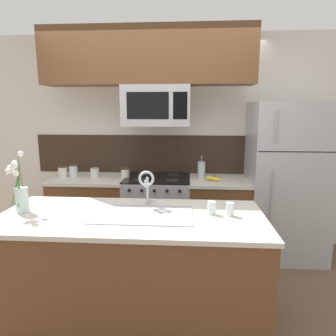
{
  "coord_description": "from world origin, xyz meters",
  "views": [
    {
      "loc": [
        0.36,
        -2.51,
        1.7
      ],
      "look_at": [
        0.17,
        0.27,
        1.16
      ],
      "focal_mm": 32.0,
      "sensor_mm": 36.0,
      "label": 1
    }
  ],
  "objects_px": {
    "refrigerator": "(286,181)",
    "storage_jar_medium": "(73,171)",
    "flower_vase": "(20,194)",
    "spare_glass": "(230,209)",
    "banana_bunch": "(214,179)",
    "storage_jar_squat": "(125,173)",
    "sink_faucet": "(147,183)",
    "stove_range": "(158,215)",
    "storage_jar_tall": "(63,172)",
    "drinking_glass": "(212,208)",
    "microwave": "(157,106)",
    "storage_jar_short": "(95,173)",
    "french_press": "(201,170)"
  },
  "relations": [
    {
      "from": "storage_jar_medium",
      "to": "storage_jar_squat",
      "type": "bearing_deg",
      "value": -4.08
    },
    {
      "from": "microwave",
      "to": "storage_jar_short",
      "type": "bearing_deg",
      "value": 176.09
    },
    {
      "from": "drinking_glass",
      "to": "spare_glass",
      "type": "xyz_separation_m",
      "value": [
        0.14,
        -0.03,
        0.0
      ]
    },
    {
      "from": "storage_jar_medium",
      "to": "sink_faucet",
      "type": "height_order",
      "value": "sink_faucet"
    },
    {
      "from": "refrigerator",
      "to": "drinking_glass",
      "type": "bearing_deg",
      "value": -127.84
    },
    {
      "from": "refrigerator",
      "to": "flower_vase",
      "type": "height_order",
      "value": "refrigerator"
    },
    {
      "from": "microwave",
      "to": "storage_jar_short",
      "type": "xyz_separation_m",
      "value": [
        -0.76,
        0.05,
        -0.78
      ]
    },
    {
      "from": "refrigerator",
      "to": "drinking_glass",
      "type": "distance_m",
      "value": 1.53
    },
    {
      "from": "stove_range",
      "to": "storage_jar_short",
      "type": "xyz_separation_m",
      "value": [
        -0.76,
        0.03,
        0.5
      ]
    },
    {
      "from": "storage_jar_medium",
      "to": "spare_glass",
      "type": "distance_m",
      "value": 2.12
    },
    {
      "from": "french_press",
      "to": "banana_bunch",
      "type": "bearing_deg",
      "value": -41.31
    },
    {
      "from": "banana_bunch",
      "to": "refrigerator",
      "type": "bearing_deg",
      "value": 5.48
    },
    {
      "from": "banana_bunch",
      "to": "french_press",
      "type": "height_order",
      "value": "french_press"
    },
    {
      "from": "flower_vase",
      "to": "spare_glass",
      "type": "bearing_deg",
      "value": 1.24
    },
    {
      "from": "refrigerator",
      "to": "storage_jar_medium",
      "type": "relative_size",
      "value": 12.16
    },
    {
      "from": "stove_range",
      "to": "storage_jar_squat",
      "type": "relative_size",
      "value": 7.85
    },
    {
      "from": "microwave",
      "to": "storage_jar_medium",
      "type": "relative_size",
      "value": 5.07
    },
    {
      "from": "storage_jar_tall",
      "to": "storage_jar_short",
      "type": "xyz_separation_m",
      "value": [
        0.38,
        0.03,
        -0.01
      ]
    },
    {
      "from": "flower_vase",
      "to": "storage_jar_medium",
      "type": "bearing_deg",
      "value": 93.62
    },
    {
      "from": "storage_jar_short",
      "to": "drinking_glass",
      "type": "relative_size",
      "value": 1.07
    },
    {
      "from": "storage_jar_tall",
      "to": "banana_bunch",
      "type": "xyz_separation_m",
      "value": [
        1.79,
        -0.06,
        -0.04
      ]
    },
    {
      "from": "storage_jar_medium",
      "to": "flower_vase",
      "type": "distance_m",
      "value": 1.29
    },
    {
      "from": "storage_jar_squat",
      "to": "banana_bunch",
      "type": "height_order",
      "value": "storage_jar_squat"
    },
    {
      "from": "storage_jar_tall",
      "to": "flower_vase",
      "type": "height_order",
      "value": "flower_vase"
    },
    {
      "from": "spare_glass",
      "to": "stove_range",
      "type": "bearing_deg",
      "value": 119.22
    },
    {
      "from": "storage_jar_medium",
      "to": "flower_vase",
      "type": "height_order",
      "value": "flower_vase"
    },
    {
      "from": "storage_jar_squat",
      "to": "storage_jar_short",
      "type": "bearing_deg",
      "value": 173.8
    },
    {
      "from": "storage_jar_squat",
      "to": "sink_faucet",
      "type": "bearing_deg",
      "value": -68.69
    },
    {
      "from": "microwave",
      "to": "storage_jar_squat",
      "type": "height_order",
      "value": "microwave"
    },
    {
      "from": "storage_jar_medium",
      "to": "microwave",
      "type": "bearing_deg",
      "value": -3.16
    },
    {
      "from": "flower_vase",
      "to": "drinking_glass",
      "type": "bearing_deg",
      "value": 2.38
    },
    {
      "from": "spare_glass",
      "to": "banana_bunch",
      "type": "bearing_deg",
      "value": 91.43
    },
    {
      "from": "stove_range",
      "to": "storage_jar_tall",
      "type": "relative_size",
      "value": 7.08
    },
    {
      "from": "spare_glass",
      "to": "storage_jar_tall",
      "type": "bearing_deg",
      "value": 146.2
    },
    {
      "from": "storage_jar_squat",
      "to": "flower_vase",
      "type": "xyz_separation_m",
      "value": [
        -0.56,
        -1.24,
        0.09
      ]
    },
    {
      "from": "sink_faucet",
      "to": "flower_vase",
      "type": "bearing_deg",
      "value": -167.12
    },
    {
      "from": "stove_range",
      "to": "storage_jar_tall",
      "type": "xyz_separation_m",
      "value": [
        -1.14,
        0.0,
        0.51
      ]
    },
    {
      "from": "storage_jar_medium",
      "to": "banana_bunch",
      "type": "bearing_deg",
      "value": -3.26
    },
    {
      "from": "refrigerator",
      "to": "flower_vase",
      "type": "xyz_separation_m",
      "value": [
        -2.43,
        -1.27,
        0.17
      ]
    },
    {
      "from": "stove_range",
      "to": "storage_jar_squat",
      "type": "height_order",
      "value": "storage_jar_squat"
    },
    {
      "from": "refrigerator",
      "to": "flower_vase",
      "type": "bearing_deg",
      "value": -152.34
    },
    {
      "from": "stove_range",
      "to": "french_press",
      "type": "xyz_separation_m",
      "value": [
        0.52,
        0.06,
        0.55
      ]
    },
    {
      "from": "storage_jar_short",
      "to": "banana_bunch",
      "type": "xyz_separation_m",
      "value": [
        1.41,
        -0.09,
        -0.03
      ]
    },
    {
      "from": "storage_jar_tall",
      "to": "banana_bunch",
      "type": "height_order",
      "value": "storage_jar_tall"
    },
    {
      "from": "stove_range",
      "to": "storage_jar_short",
      "type": "height_order",
      "value": "storage_jar_short"
    },
    {
      "from": "storage_jar_medium",
      "to": "french_press",
      "type": "height_order",
      "value": "french_press"
    },
    {
      "from": "stove_range",
      "to": "flower_vase",
      "type": "height_order",
      "value": "flower_vase"
    },
    {
      "from": "stove_range",
      "to": "refrigerator",
      "type": "xyz_separation_m",
      "value": [
        1.48,
        0.02,
        0.43
      ]
    },
    {
      "from": "microwave",
      "to": "storage_jar_tall",
      "type": "xyz_separation_m",
      "value": [
        -1.14,
        0.02,
        -0.77
      ]
    },
    {
      "from": "microwave",
      "to": "storage_jar_medium",
      "type": "bearing_deg",
      "value": 176.84
    }
  ]
}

